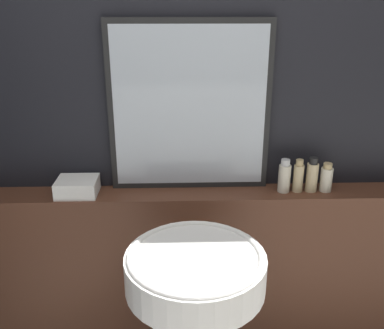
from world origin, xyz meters
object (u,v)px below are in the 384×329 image
object	(u,v)px
shampoo_bottle	(284,177)
body_wash_bottle	(326,178)
towel_stack	(77,187)
lotion_bottle	(312,176)
conditioner_bottle	(298,177)
mirror	(190,108)

from	to	relation	value
shampoo_bottle	body_wash_bottle	distance (m)	0.19
towel_stack	lotion_bottle	bearing A→B (deg)	0.00
lotion_bottle	towel_stack	bearing A→B (deg)	180.00
towel_stack	shampoo_bottle	size ratio (longest dim) A/B	1.16
towel_stack	body_wash_bottle	bearing A→B (deg)	-0.00
shampoo_bottle	conditioner_bottle	bearing A→B (deg)	0.00
mirror	shampoo_bottle	distance (m)	0.53
towel_stack	mirror	bearing A→B (deg)	7.60
lotion_bottle	mirror	bearing A→B (deg)	172.94
shampoo_bottle	towel_stack	bearing A→B (deg)	180.00
shampoo_bottle	body_wash_bottle	bearing A→B (deg)	0.00
shampoo_bottle	body_wash_bottle	xyz separation A→B (m)	(0.19, 0.00, -0.01)
lotion_bottle	body_wash_bottle	bearing A→B (deg)	-0.00
shampoo_bottle	lotion_bottle	bearing A→B (deg)	0.00
conditioner_bottle	body_wash_bottle	xyz separation A→B (m)	(0.13, -0.00, -0.01)
mirror	lotion_bottle	xyz separation A→B (m)	(0.55, -0.07, -0.30)
towel_stack	conditioner_bottle	xyz separation A→B (m)	(1.01, 0.00, 0.04)
mirror	conditioner_bottle	world-z (taller)	mirror
mirror	towel_stack	size ratio (longest dim) A/B	4.19
mirror	towel_stack	xyz separation A→B (m)	(-0.51, -0.07, -0.34)
conditioner_bottle	body_wash_bottle	world-z (taller)	conditioner_bottle
mirror	shampoo_bottle	bearing A→B (deg)	-9.12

